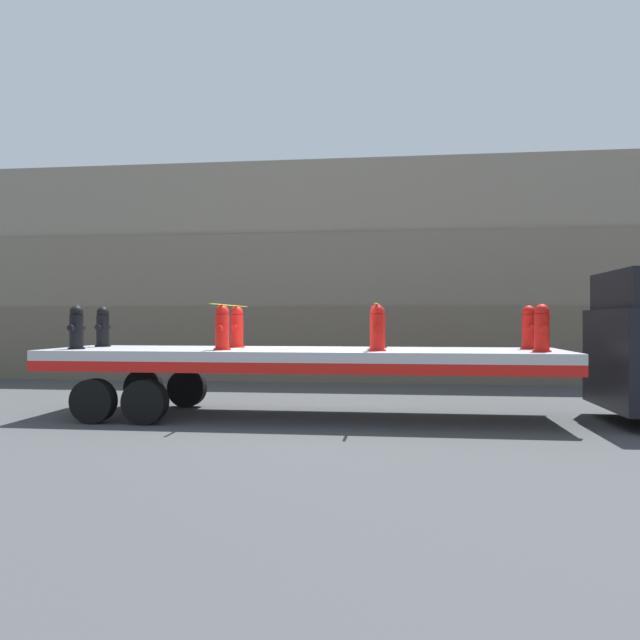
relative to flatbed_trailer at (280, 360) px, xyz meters
The scene contains 13 objects.
ground_plane 1.22m from the flatbed_trailer, ahead, with size 120.00×120.00×0.00m, color #3F4244.
rock_cliff 8.73m from the flatbed_trailer, 86.91° to the left, with size 60.00×3.30×6.97m.
flatbed_trailer is the anchor object (origin of this frame).
fire_hydrant_black_near_0 4.10m from the flatbed_trailer, behind, with size 0.33×0.51×0.87m.
fire_hydrant_black_far_0 4.10m from the flatbed_trailer, behind, with size 0.33×0.51×0.87m.
fire_hydrant_red_near_1 1.34m from the flatbed_trailer, 151.68° to the right, with size 0.33×0.51×0.87m.
fire_hydrant_red_far_1 1.34m from the flatbed_trailer, 151.68° to the left, with size 0.33×0.51×0.87m.
fire_hydrant_red_near_2 2.12m from the flatbed_trailer, 16.02° to the right, with size 0.33×0.51×0.87m.
fire_hydrant_red_far_2 2.12m from the flatbed_trailer, 16.02° to the left, with size 0.33×0.51×0.87m.
fire_hydrant_red_near_3 4.99m from the flatbed_trailer, ahead, with size 0.33×0.51×0.87m.
fire_hydrant_red_far_3 4.99m from the flatbed_trailer, ahead, with size 0.33×0.51×0.87m.
cargo_strap_rear 1.51m from the flatbed_trailer, behind, with size 0.05×2.73×0.01m.
cargo_strap_middle 2.23m from the flatbed_trailer, ahead, with size 0.05×2.73×0.01m.
Camera 1 is at (1.85, -12.24, 1.94)m, focal length 35.00 mm.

